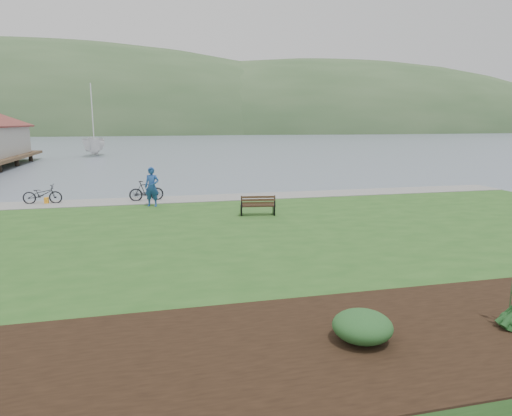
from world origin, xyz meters
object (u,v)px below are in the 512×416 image
(sailboat, at_px, (95,156))
(park_bench, at_px, (258,205))
(person, at_px, (152,183))
(bicycle_a, at_px, (42,194))

(sailboat, bearing_deg, park_bench, -72.38)
(person, distance_m, bicycle_a, 5.66)
(park_bench, relative_size, bicycle_a, 0.83)
(person, distance_m, sailboat, 42.48)
(bicycle_a, bearing_deg, sailboat, 6.27)
(park_bench, relative_size, person, 0.70)
(bicycle_a, xyz_separation_m, sailboat, (-1.40, 39.99, -0.89))
(person, relative_size, sailboat, 0.07)
(park_bench, xyz_separation_m, sailboat, (-11.10, 45.28, -0.86))
(person, xyz_separation_m, sailboat, (-6.69, 41.92, -1.51))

